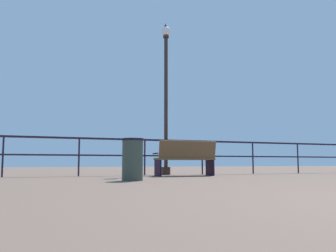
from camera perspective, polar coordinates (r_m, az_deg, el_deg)
The scene contains 4 objects.
pier_railing at distance 10.09m, azimuth 1.03°, elevation -3.71°, with size 23.03×0.05×0.99m.
bench_near_left at distance 9.24m, azimuth 2.89°, elevation -4.96°, with size 1.57×0.70×0.90m.
lamppost_center at distance 10.38m, azimuth -0.33°, elevation 5.69°, with size 0.28×0.28×4.46m.
trash_bin at distance 6.79m, azimuth -5.71°, elevation -5.35°, with size 0.41×0.41×0.80m.
Camera 1 is at (-3.93, -0.84, 0.33)m, focal length 37.96 mm.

